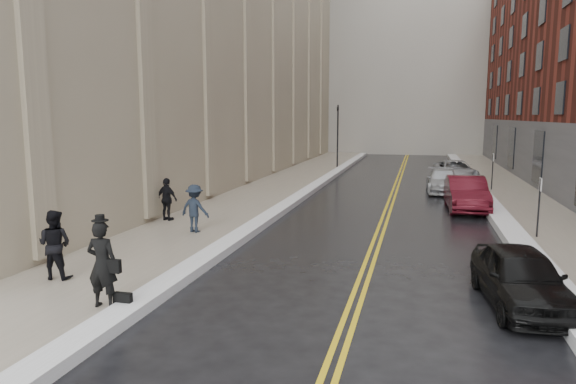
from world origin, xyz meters
The scene contains 18 objects.
ground centered at (0.00, 0.00, 0.00)m, with size 160.00×160.00×0.00m, color black.
sidewalk_left centered at (-4.50, 16.00, 0.07)m, with size 4.00×64.00×0.15m, color gray.
sidewalk_right centered at (9.00, 16.00, 0.07)m, with size 3.00×64.00×0.15m, color gray.
lane_stripe_a centered at (2.38, 16.00, 0.00)m, with size 0.12×64.00×0.01m, color gold.
lane_stripe_b centered at (2.62, 16.00, 0.00)m, with size 0.12×64.00×0.01m, color gold.
snow_ridge_left centered at (-2.20, 16.00, 0.13)m, with size 0.70×60.80×0.26m, color white.
snow_ridge_right centered at (7.15, 16.00, 0.15)m, with size 0.85×60.80×0.30m, color white.
traffic_signal centered at (-2.60, 30.00, 3.08)m, with size 0.18×0.15×5.20m.
parking_sign_near centered at (7.90, 8.00, 1.36)m, with size 0.06×0.35×2.23m.
parking_sign_far centered at (7.90, 20.00, 1.36)m, with size 0.06×0.35×2.23m.
car_black centered at (6.17, 1.15, 0.69)m, with size 1.62×4.04×1.38m, color black.
car_maroon centered at (5.99, 13.64, 0.78)m, with size 1.66×4.75×1.57m, color #410B14.
car_silver_near centered at (5.20, 19.28, 0.65)m, with size 1.82×4.48×1.30m, color #A6A9AE.
car_silver_far centered at (6.15, 24.49, 0.71)m, with size 2.34×5.08×1.41m, color #A2A5AA.
pedestrian_main centered at (-2.80, -1.59, 1.12)m, with size 0.71×0.46×1.94m, color black.
pedestrian_a centered at (-5.20, -0.12, 1.05)m, with size 0.88×0.68×1.80m, color black.
pedestrian_b centered at (-3.98, 5.76, 1.02)m, with size 1.12×0.64×1.73m, color black.
pedestrian_c centered at (-5.94, 7.42, 1.01)m, with size 1.01×0.42×1.72m, color black.
Camera 1 is at (3.83, -11.08, 4.33)m, focal length 32.00 mm.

